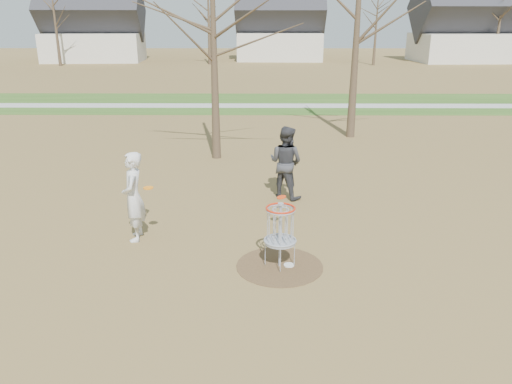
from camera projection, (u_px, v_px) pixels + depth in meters
ground at (280, 266)px, 10.30m from camera, size 160.00×160.00×0.00m
green_band at (267, 103)px, 30.13m from camera, size 160.00×8.00×0.01m
footpath at (267, 106)px, 29.18m from camera, size 160.00×1.50×0.01m
dirt_circle at (280, 266)px, 10.30m from camera, size 1.80×1.80×0.01m
player_standing at (134, 197)px, 11.25m from camera, size 0.58×0.81×2.07m
player_throwing at (286, 162)px, 13.95m from camera, size 1.26×1.19×2.06m
disc_grounded at (289, 265)px, 10.31m from camera, size 0.22×0.22×0.02m
discs_in_play at (220, 193)px, 11.38m from camera, size 3.19×0.88×0.49m
disc_golf_basket at (280, 225)px, 10.00m from camera, size 0.64×0.64×1.35m
bare_trees at (286, 12)px, 42.32m from camera, size 52.62×44.98×9.00m
houses_row at (300, 30)px, 58.74m from camera, size 56.51×10.01×7.26m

